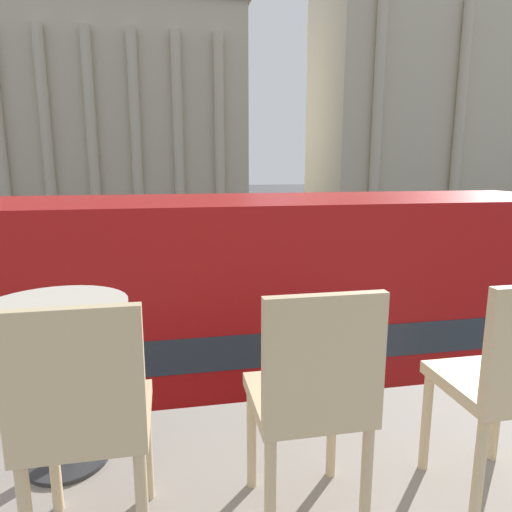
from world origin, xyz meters
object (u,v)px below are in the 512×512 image
at_px(traffic_light_near, 134,244).
at_px(pedestrian_black, 185,246).
at_px(plaza_building_right, 462,99).
at_px(pedestrian_blue, 222,225).
at_px(pedestrian_olive, 11,220).
at_px(cafe_chair_2, 509,380).
at_px(pedestrian_yellow, 185,217).
at_px(plaza_building_left, 101,113).
at_px(cafe_dining_table, 58,348).
at_px(traffic_light_mid, 86,223).
at_px(car_silver, 372,257).
at_px(cafe_chair_0, 85,416).
at_px(double_decker_bus, 197,325).
at_px(car_black, 142,228).
at_px(cafe_chair_1, 312,395).

bearing_deg(traffic_light_near, pedestrian_black, 78.25).
bearing_deg(plaza_building_right, pedestrian_black, -140.99).
distance_m(plaza_building_right, pedestrian_blue, 34.22).
bearing_deg(pedestrian_blue, pedestrian_olive, -22.89).
xyz_separation_m(cafe_chair_2, pedestrian_yellow, (-0.08, 30.90, -2.88)).
distance_m(plaza_building_left, plaza_building_right, 37.28).
bearing_deg(pedestrian_yellow, pedestrian_black, -34.73).
bearing_deg(pedestrian_yellow, cafe_dining_table, -35.52).
bearing_deg(pedestrian_blue, pedestrian_black, 66.67).
bearing_deg(traffic_light_mid, car_silver, -13.11).
bearing_deg(pedestrian_blue, pedestrian_yellow, -70.13).
bearing_deg(cafe_chair_0, double_decker_bus, 87.88).
height_order(traffic_light_near, car_silver, traffic_light_near).
bearing_deg(plaza_building_right, pedestrian_yellow, -156.57).
bearing_deg(car_black, pedestrian_black, 116.71).
distance_m(double_decker_bus, cafe_dining_table, 4.81).
bearing_deg(pedestrian_blue, cafe_chair_1, 81.37).
relative_size(cafe_dining_table, traffic_light_mid, 0.23).
bearing_deg(pedestrian_black, traffic_light_mid, -28.70).
bearing_deg(double_decker_bus, pedestrian_olive, 109.52).
relative_size(plaza_building_right, pedestrian_black, 18.78).
bearing_deg(plaza_building_right, car_silver, -129.24).
relative_size(cafe_chair_2, pedestrian_blue, 0.52).
relative_size(double_decker_bus, plaza_building_left, 0.40).
height_order(traffic_light_mid, car_silver, traffic_light_mid).
relative_size(cafe_chair_0, cafe_chair_2, 1.00).
bearing_deg(traffic_light_mid, traffic_light_near, -72.01).
bearing_deg(car_silver, car_black, -36.77).
relative_size(double_decker_bus, traffic_light_mid, 3.52).
relative_size(cafe_chair_0, plaza_building_left, 0.03).
height_order(double_decker_bus, plaza_building_left, plaza_building_left).
bearing_deg(car_black, car_silver, 143.76).
bearing_deg(cafe_chair_2, traffic_light_mid, 107.57).
height_order(double_decker_bus, cafe_chair_0, cafe_chair_0).
distance_m(plaza_building_right, traffic_light_mid, 42.83).
bearing_deg(cafe_dining_table, plaza_building_right, 54.18).
xyz_separation_m(car_silver, pedestrian_olive, (-18.74, 14.18, 0.34)).
distance_m(traffic_light_near, traffic_light_mid, 8.46).
bearing_deg(car_silver, cafe_chair_0, 72.83).
distance_m(car_black, car_silver, 15.26).
xyz_separation_m(car_black, pedestrian_olive, (-8.46, 2.90, 0.34)).
xyz_separation_m(cafe_dining_table, pedestrian_black, (1.16, 18.83, -2.94)).
distance_m(traffic_light_mid, pedestrian_black, 4.41).
bearing_deg(cafe_chair_1, car_silver, 58.00).
height_order(double_decker_bus, cafe_chair_1, cafe_chair_1).
xyz_separation_m(cafe_chair_2, traffic_light_mid, (-4.79, 19.56, -1.76)).
height_order(cafe_chair_1, pedestrian_black, cafe_chair_1).
height_order(cafe_chair_1, plaza_building_left, plaza_building_left).
height_order(cafe_chair_0, plaza_building_left, plaza_building_left).
distance_m(cafe_chair_2, traffic_light_near, 11.81).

